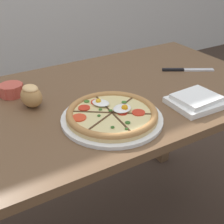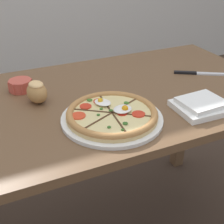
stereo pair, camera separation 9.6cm
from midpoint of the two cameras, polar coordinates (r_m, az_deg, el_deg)
The scene contains 6 objects.
dining_table at distance 1.21m, azimuth 2.63°, elevation -1.62°, with size 1.27×0.73×0.75m.
pizza at distance 0.97m, azimuth 2.84°, elevation -0.64°, with size 0.32×0.32×0.05m.
ramekin_bowl at distance 1.19m, azimuth -14.20°, elevation 4.76°, with size 0.09×0.09×0.04m.
napkin_folded at distance 1.09m, azimuth 18.51°, elevation 1.08°, with size 0.18×0.15×0.04m.
bread_piece_near at distance 1.09m, azimuth -11.15°, elevation 3.63°, with size 0.08×0.10×0.08m.
knife_main at distance 1.38m, azimuth 17.76°, elevation 6.71°, with size 0.20×0.13×0.01m.
Camera 2 is at (-0.43, -0.94, 1.26)m, focal length 50.00 mm.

